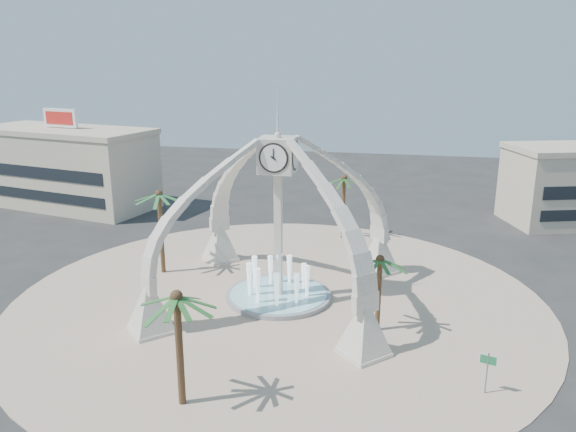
% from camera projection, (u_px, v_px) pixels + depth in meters
% --- Properties ---
extents(ground, '(140.00, 140.00, 0.00)m').
position_uv_depth(ground, '(279.00, 298.00, 42.81)').
color(ground, '#282828').
rests_on(ground, ground).
extents(plaza, '(40.00, 40.00, 0.06)m').
position_uv_depth(plaza, '(279.00, 298.00, 42.80)').
color(plaza, tan).
rests_on(plaza, ground).
extents(clock_tower, '(17.94, 17.94, 16.30)m').
position_uv_depth(clock_tower, '(278.00, 217.00, 41.05)').
color(clock_tower, silver).
rests_on(clock_tower, ground).
extents(fountain, '(8.00, 8.00, 3.62)m').
position_uv_depth(fountain, '(278.00, 295.00, 42.73)').
color(fountain, gray).
rests_on(fountain, ground).
extents(building_nw, '(23.75, 13.73, 11.90)m').
position_uv_depth(building_nw, '(66.00, 167.00, 68.77)').
color(building_nw, '#BEB294').
rests_on(building_nw, ground).
extents(palm_east, '(4.35, 4.35, 5.77)m').
position_uv_depth(palm_east, '(380.00, 260.00, 36.41)').
color(palm_east, brown).
rests_on(palm_east, ground).
extents(palm_west, '(4.15, 4.15, 7.67)m').
position_uv_depth(palm_west, '(159.00, 195.00, 46.16)').
color(palm_west, brown).
rests_on(palm_west, ground).
extents(palm_north, '(4.97, 4.97, 7.00)m').
position_uv_depth(palm_north, '(344.00, 179.00, 55.55)').
color(palm_north, brown).
rests_on(palm_north, ground).
extents(palm_south, '(4.49, 4.49, 6.95)m').
position_uv_depth(palm_south, '(177.00, 298.00, 28.10)').
color(palm_south, brown).
rests_on(palm_south, ground).
extents(street_sign, '(0.88, 0.27, 2.47)m').
position_uv_depth(street_sign, '(488.00, 365.00, 30.16)').
color(street_sign, slate).
rests_on(street_sign, ground).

